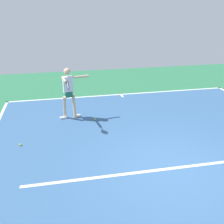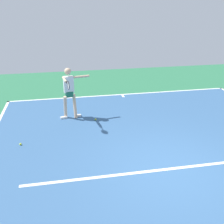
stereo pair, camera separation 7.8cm
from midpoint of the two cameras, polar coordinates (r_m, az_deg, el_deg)
ground_plane at (r=6.97m, az=12.51°, el=-11.97°), size 20.61×20.61×0.00m
court_surface at (r=6.97m, az=12.52°, el=-11.95°), size 9.89×11.55×0.00m
court_line_baseline_near at (r=11.84m, az=1.79°, el=3.86°), size 9.89×0.10×0.01m
court_line_service at (r=6.98m, az=12.49°, el=-11.90°), size 7.42×0.10×0.01m
court_line_centre_mark at (r=11.66m, az=2.01°, el=3.53°), size 0.10×0.30×0.01m
tennis_player at (r=9.22m, az=-9.63°, el=4.77°), size 1.11×1.26×1.84m
tennis_ball_near_player at (r=8.22m, az=-19.59°, el=-6.73°), size 0.07×0.07×0.07m
tennis_ball_by_baseline at (r=9.32m, az=-3.93°, el=-1.63°), size 0.07×0.07×0.07m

